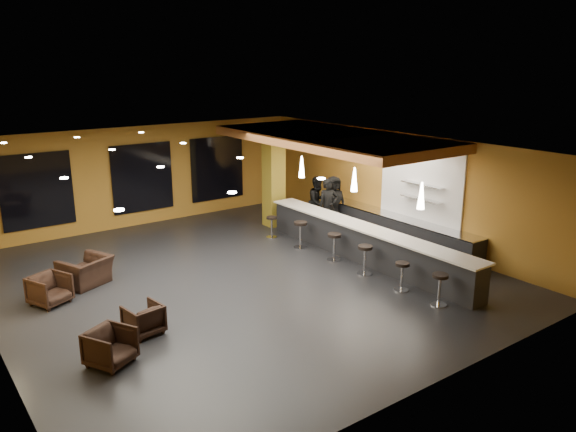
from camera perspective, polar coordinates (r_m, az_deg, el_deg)
floor at (r=15.33m, az=-4.96°, el=-6.46°), size 12.00×13.00×0.10m
ceiling at (r=14.38m, az=-5.30°, el=6.97°), size 12.00×13.00×0.10m
wall_back at (r=20.50m, az=-14.70°, el=3.98°), size 12.00×0.10×3.50m
wall_front at (r=10.04m, az=14.89°, el=-8.03°), size 12.00×0.10×3.50m
wall_right at (r=18.51m, az=11.11°, el=2.99°), size 0.10×13.00×3.50m
wood_soffit at (r=17.54m, az=4.35°, el=7.90°), size 3.60×8.00×0.28m
window_left at (r=19.44m, az=-24.16°, el=2.35°), size 2.20×0.06×2.40m
window_center at (r=20.41m, az=-14.57°, el=3.79°), size 2.20×0.06×2.40m
window_right at (r=21.67m, az=-7.20°, el=4.83°), size 2.20×0.06×2.40m
tile_backsplash at (r=17.75m, az=13.31°, el=3.16°), size 0.06×3.20×2.40m
bar_counter at (r=16.50m, az=7.73°, el=-2.90°), size 0.60×8.00×1.00m
bar_top at (r=16.35m, az=7.80°, el=-1.15°), size 0.78×8.10×0.05m
prep_counter at (r=18.23m, az=11.19°, el=-1.50°), size 0.70×6.00×0.86m
prep_top at (r=18.10m, az=11.26°, el=-0.12°), size 0.72×6.00×0.03m
wall_shelf_lower at (r=17.61m, az=13.43°, el=1.71°), size 0.30×1.50×0.03m
wall_shelf_upper at (r=17.51m, az=13.52°, el=3.14°), size 0.30×1.50×0.03m
column at (r=19.63m, az=-1.47°, el=3.98°), size 0.60×0.60×3.50m
pendant_0 at (r=14.69m, az=13.39°, el=2.02°), size 0.20×0.20×0.70m
pendant_1 at (r=16.37m, az=6.76°, el=3.70°), size 0.20×0.20×0.70m
pendant_2 at (r=18.24m, az=1.40°, el=5.02°), size 0.20×0.20×0.70m
staff_a at (r=18.87m, az=4.11°, el=0.96°), size 0.80×0.65×1.88m
staff_b at (r=19.72m, az=3.07°, el=1.48°), size 0.90×0.71×1.79m
staff_c at (r=19.44m, az=4.64°, el=1.36°), size 1.04×0.81×1.87m
armchair_a at (r=11.57m, az=-17.59°, el=-12.57°), size 1.06×1.07×0.73m
armchair_b at (r=12.59m, az=-14.47°, el=-10.10°), size 0.81×0.83×0.67m
armchair_c at (r=14.72m, az=-23.05°, el=-6.90°), size 1.06×1.07×0.74m
armchair_d at (r=15.59m, az=-19.86°, el=-5.32°), size 1.46×1.39×0.75m
bar_stool_0 at (r=13.92m, az=15.15°, el=-6.82°), size 0.40×0.40×0.79m
bar_stool_1 at (r=14.57m, az=11.51°, el=-5.67°), size 0.38×0.38×0.75m
bar_stool_2 at (r=15.47m, az=7.82°, el=-4.06°), size 0.42×0.42×0.82m
bar_stool_3 at (r=16.43m, az=4.72°, el=-2.80°), size 0.41×0.41×0.82m
bar_stool_4 at (r=17.46m, az=1.28°, el=-1.57°), size 0.43×0.43×0.85m
bar_stool_5 at (r=18.51m, az=-1.67°, el=-0.84°), size 0.36×0.36×0.72m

